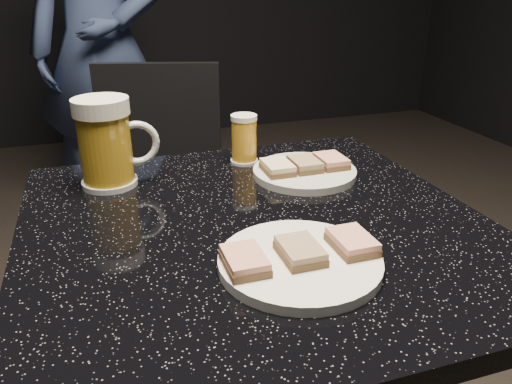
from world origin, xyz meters
TOP-DOWN VIEW (x-y plane):
  - plate_large at (0.01, -0.14)m, footprint 0.21×0.21m
  - plate_small at (0.15, 0.15)m, footprint 0.19×0.19m
  - patron at (-0.15, 1.61)m, footprint 0.66×0.51m
  - table at (0.00, 0.00)m, footprint 0.70×0.70m
  - beer_mug at (-0.20, 0.22)m, footprint 0.14×0.10m
  - beer_tumbler at (0.06, 0.26)m, footprint 0.06×0.06m
  - chair at (-0.06, 0.76)m, footprint 0.47×0.47m
  - canapes_on_plate_large at (0.01, -0.14)m, footprint 0.20×0.07m
  - canapes_on_plate_small at (0.15, 0.15)m, footprint 0.16×0.07m

SIDE VIEW (x-z plane):
  - chair at x=-0.06m, z-range 0.07..0.93m
  - table at x=0.00m, z-range 0.13..0.88m
  - plate_large at x=0.01m, z-range 0.75..0.76m
  - plate_small at x=0.15m, z-range 0.75..0.76m
  - canapes_on_plate_large at x=0.01m, z-range 0.76..0.78m
  - canapes_on_plate_small at x=0.15m, z-range 0.76..0.78m
  - beer_tumbler at x=0.06m, z-range 0.75..0.85m
  - patron at x=-0.15m, z-range 0.00..1.61m
  - beer_mug at x=-0.20m, z-range 0.75..0.91m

